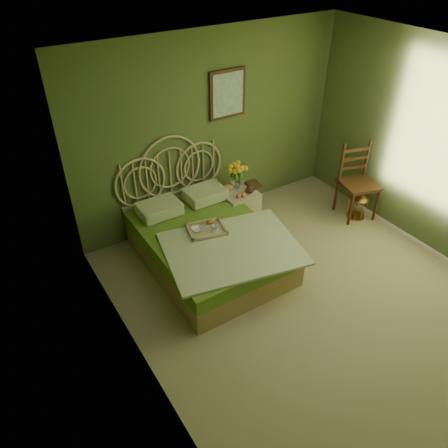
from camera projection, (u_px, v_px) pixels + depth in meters
floor at (314, 300)px, 5.08m from camera, size 4.50×4.50×0.00m
ceiling at (352, 73)px, 3.57m from camera, size 4.50×4.50×0.00m
wall_back at (212, 130)px, 5.88m from camera, size 4.00×0.00×4.00m
wall_left at (143, 280)px, 3.45m from camera, size 0.00×4.50×4.50m
wall_art at (228, 94)px, 5.70m from camera, size 0.54×0.04×0.64m
bed at (207, 241)px, 5.50m from camera, size 1.74×2.19×1.36m
nightstand at (238, 202)px, 6.17m from camera, size 0.48×0.48×0.95m
chair at (355, 176)px, 6.24m from camera, size 0.59×0.59×1.09m
birdcage at (358, 204)px, 6.38m from camera, size 0.27×0.27×0.42m
book_lower at (248, 187)px, 6.14m from camera, size 0.17×0.23×0.02m
book_upper at (248, 186)px, 6.13m from camera, size 0.20×0.25×0.02m
cereal_bowl at (197, 229)px, 5.30m from camera, size 0.14×0.14×0.03m
coffee_cup at (215, 228)px, 5.29m from camera, size 0.09×0.09×0.07m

